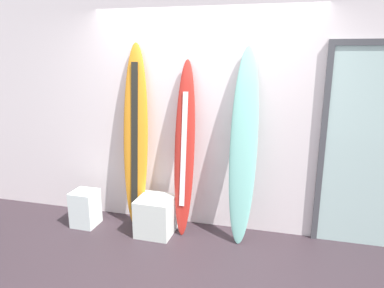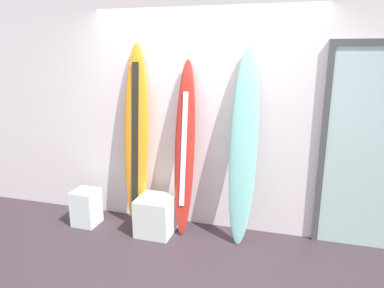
{
  "view_description": "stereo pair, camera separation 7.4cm",
  "coord_description": "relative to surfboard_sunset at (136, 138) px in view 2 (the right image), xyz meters",
  "views": [
    {
      "loc": [
        0.88,
        -2.64,
        2.03
      ],
      "look_at": [
        -0.06,
        0.95,
        1.06
      ],
      "focal_mm": 33.07,
      "sensor_mm": 36.0,
      "label": 1
    },
    {
      "loc": [
        0.95,
        -2.62,
        2.03
      ],
      "look_at": [
        -0.06,
        0.95,
        1.06
      ],
      "focal_mm": 33.07,
      "sensor_mm": 36.0,
      "label": 2
    }
  ],
  "objects": [
    {
      "name": "display_block_center",
      "position": [
        0.3,
        -0.21,
        -0.84
      ],
      "size": [
        0.41,
        0.41,
        0.43
      ],
      "color": "silver",
      "rests_on": "ground"
    },
    {
      "name": "surfboard_sunset",
      "position": [
        0.0,
        0.0,
        0.0
      ],
      "size": [
        0.31,
        0.3,
        2.14
      ],
      "color": "orange",
      "rests_on": "ground"
    },
    {
      "name": "wall_back",
      "position": [
        0.76,
        0.26,
        0.34
      ],
      "size": [
        7.2,
        0.2,
        2.8
      ],
      "primitive_type": "cube",
      "color": "silver",
      "rests_on": "ground"
    },
    {
      "name": "surfboard_crimson",
      "position": [
        0.6,
        -0.04,
        -0.09
      ],
      "size": [
        0.23,
        0.37,
        1.96
      ],
      "color": "#B1251E",
      "rests_on": "ground"
    },
    {
      "name": "ground",
      "position": [
        0.76,
        -1.04,
        -1.08
      ],
      "size": [
        8.0,
        8.0,
        0.04
      ],
      "primitive_type": "cube",
      "color": "#32272C"
    },
    {
      "name": "glass_door",
      "position": [
        2.56,
        0.14,
        0.05
      ],
      "size": [
        1.07,
        0.06,
        2.15
      ],
      "color": "silver",
      "rests_on": "ground"
    },
    {
      "name": "surfboard_seafoam",
      "position": [
        1.25,
        -0.05,
        -0.02
      ],
      "size": [
        0.3,
        0.4,
        2.1
      ],
      "color": "#7FCABC",
      "rests_on": "ground"
    },
    {
      "name": "display_block_left",
      "position": [
        -0.59,
        -0.23,
        -0.84
      ],
      "size": [
        0.29,
        0.29,
        0.43
      ],
      "color": "white",
      "rests_on": "ground"
    }
  ]
}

